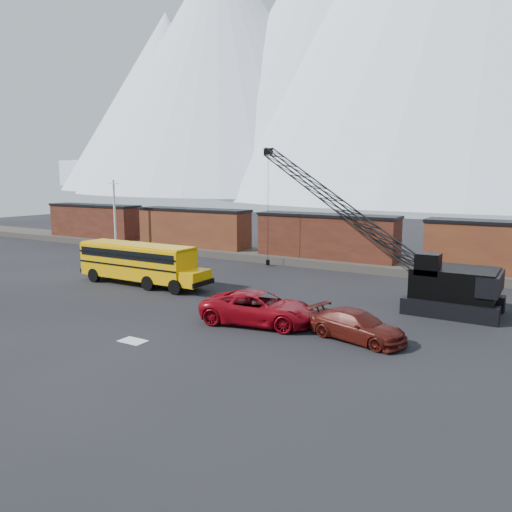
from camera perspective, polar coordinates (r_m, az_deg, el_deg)
The scene contains 11 objects.
ground at distance 29.81m, azimuth -9.10°, elevation -7.31°, with size 160.00×160.00×0.00m, color black.
gravel_berm at distance 48.20m, azimuth 8.00°, elevation -0.58°, with size 120.00×5.00×0.70m, color #454038.
boxcar_west_far at distance 67.13m, azimuth -17.98°, elevation 3.84°, with size 13.70×3.10×4.17m.
boxcar_west_near at distance 56.06m, azimuth -7.17°, elevation 3.27°, with size 13.70×3.10×4.17m.
boxcar_mid at distance 47.86m, azimuth 8.06°, elevation 2.27°, with size 13.70×3.10×4.17m.
utility_pole at distance 58.42m, azimuth -15.84°, elevation 4.59°, with size 1.40×0.24×8.00m.
snow_patch at distance 26.69m, azimuth -13.89°, elevation -9.40°, with size 1.40×0.90×0.02m, color silver.
school_bus at distance 39.67m, azimuth -13.09°, elevation -0.68°, with size 11.65×2.65×3.19m.
red_pickup at distance 28.61m, azimuth 0.34°, elevation -5.97°, with size 3.06×6.63×1.84m, color maroon.
maroon_suv at distance 26.40m, azimuth 11.48°, elevation -7.81°, with size 2.14×5.26×1.53m, color #4B130D.
crawler_crane at distance 39.10m, azimuth 8.97°, elevation 6.14°, with size 21.20×10.74×11.11m.
Camera 1 is at (18.62, -21.74, 8.33)m, focal length 35.00 mm.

